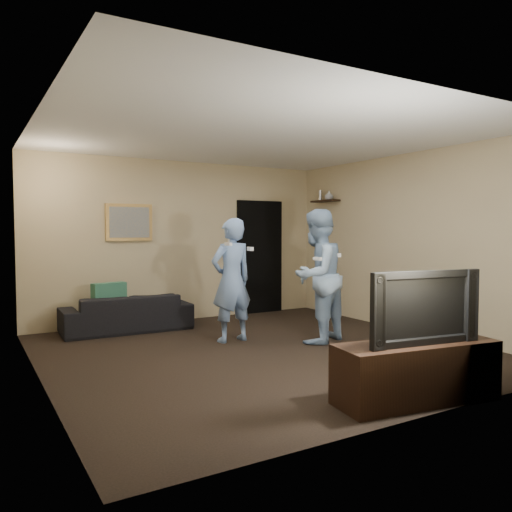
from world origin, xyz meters
TOP-DOWN VIEW (x-y plane):
  - ground at (0.00, 0.00)m, footprint 5.00×5.00m
  - ceiling at (0.00, 0.00)m, footprint 5.00×5.00m
  - wall_back at (0.00, 2.50)m, footprint 5.00×0.04m
  - wall_front at (0.00, -2.50)m, footprint 5.00×0.04m
  - wall_left at (-2.50, 0.00)m, footprint 0.04×5.00m
  - wall_right at (2.50, 0.00)m, footprint 0.04×5.00m
  - sofa at (-1.08, 2.04)m, footprint 1.86×0.77m
  - throw_pillow at (-1.33, 2.04)m, footprint 0.51×0.26m
  - painting_frame at (-0.90, 2.48)m, footprint 0.72×0.05m
  - painting_canvas at (-0.90, 2.45)m, footprint 0.62×0.01m
  - doorway at (1.45, 2.47)m, footprint 0.90×0.06m
  - light_switch at (0.85, 2.48)m, footprint 0.08×0.02m
  - wall_shelf at (2.39, 1.80)m, footprint 0.20×0.60m
  - shelf_vase at (2.39, 1.69)m, footprint 0.16×0.16m
  - shelf_figurine at (2.39, 1.94)m, footprint 0.06×0.06m
  - tv_console at (0.23, -2.21)m, footprint 1.52×0.68m
  - television at (0.23, -2.21)m, footprint 1.10×0.30m
  - wii_player_left at (-0.07, 0.66)m, footprint 0.63×0.51m
  - wii_player_right at (0.88, 0.05)m, footprint 1.03×0.93m

SIDE VIEW (x-z plane):
  - ground at x=0.00m, z-range 0.00..0.00m
  - tv_console at x=0.23m, z-range -0.01..0.51m
  - sofa at x=-1.08m, z-range 0.00..0.54m
  - throw_pillow at x=-1.33m, z-range 0.24..0.72m
  - wii_player_left at x=-0.07m, z-range 0.00..1.64m
  - television at x=0.23m, z-range 0.51..1.14m
  - wii_player_right at x=0.88m, z-range 0.00..1.75m
  - doorway at x=1.45m, z-range 0.00..2.00m
  - wall_back at x=0.00m, z-range 0.00..2.60m
  - wall_front at x=0.00m, z-range 0.00..2.60m
  - wall_left at x=-2.50m, z-range 0.00..2.60m
  - wall_right at x=2.50m, z-range 0.00..2.60m
  - light_switch at x=0.85m, z-range 1.24..1.36m
  - painting_frame at x=-0.90m, z-range 1.32..1.89m
  - painting_canvas at x=-0.90m, z-range 1.37..1.83m
  - wall_shelf at x=2.39m, z-range 1.98..2.00m
  - shelf_vase at x=2.39m, z-range 2.00..2.16m
  - shelf_figurine at x=2.39m, z-range 2.00..2.18m
  - ceiling at x=0.00m, z-range 2.58..2.62m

